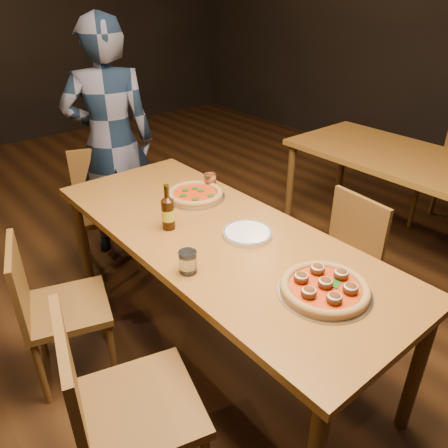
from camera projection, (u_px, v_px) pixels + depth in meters
ground at (218, 346)px, 2.50m from camera, size 9.00×9.00×0.00m
table_main at (218, 245)px, 2.17m from camera, size 0.80×2.00×0.75m
table_right at (429, 173)px, 2.98m from camera, size 0.80×2.00×0.75m
chair_main_nw at (138, 406)px, 1.59m from camera, size 0.53×0.53×0.93m
chair_main_sw at (67, 307)px, 2.15m from camera, size 0.49×0.49×0.84m
chair_main_e at (332, 264)px, 2.49m from camera, size 0.42×0.42×0.82m
chair_end at (107, 210)px, 3.04m from camera, size 0.51×0.51×0.86m
pizza_meatball at (325, 288)px, 1.71m from camera, size 0.37×0.37×0.07m
pizza_margherita at (195, 194)px, 2.47m from camera, size 0.34×0.34×0.04m
plate_stack at (247, 234)px, 2.10m from camera, size 0.24×0.24×0.02m
beer_bottle at (168, 214)px, 2.13m from camera, size 0.06×0.06×0.23m
water_glass at (188, 262)px, 1.82m from camera, size 0.08×0.08×0.10m
amber_glass at (210, 181)px, 2.57m from camera, size 0.07×0.07×0.09m
diner at (111, 143)px, 3.04m from camera, size 0.72×0.62×1.68m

